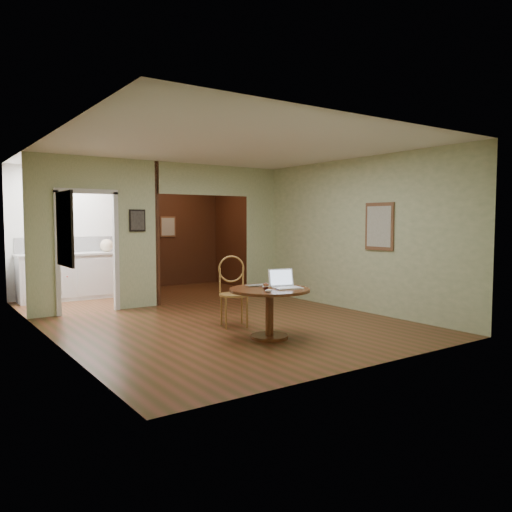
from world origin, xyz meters
TOP-DOWN VIEW (x-y plane):
  - floor at (0.00, 0.00)m, footprint 5.00×5.00m
  - room_shell at (-0.47, 3.10)m, footprint 5.20×7.50m
  - dining_table at (-0.04, -0.81)m, footprint 1.09×1.09m
  - chair at (-0.00, 0.17)m, footprint 0.57×0.57m
  - open_laptop at (0.16, -0.89)m, footprint 0.41×0.39m
  - closed_laptop at (-0.06, -0.59)m, footprint 0.33×0.22m
  - mouse at (-0.27, -1.10)m, footprint 0.11×0.08m
  - wine_glass at (-0.15, -0.88)m, footprint 0.08×0.08m
  - pen at (0.01, -0.96)m, footprint 0.14×0.06m
  - kitchen_cabinet at (-1.35, 4.20)m, footprint 2.06×0.60m
  - grocery_bag at (-0.61, 4.20)m, footprint 0.33×0.30m

SIDE VIEW (x-z plane):
  - floor at x=0.00m, z-range 0.00..0.00m
  - kitchen_cabinet at x=-1.35m, z-range 0.00..0.94m
  - dining_table at x=-0.04m, z-range 0.16..0.85m
  - chair at x=0.00m, z-range 0.06..1.12m
  - pen at x=0.01m, z-range 0.68..0.69m
  - closed_laptop at x=-0.06m, z-range 0.68..0.71m
  - mouse at x=-0.27m, z-range 0.68..0.73m
  - wine_glass at x=-0.15m, z-range 0.68..0.78m
  - open_laptop at x=0.16m, z-range 0.62..0.88m
  - grocery_bag at x=-0.61m, z-range 0.94..1.21m
  - room_shell at x=-0.47m, z-range -1.21..3.79m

